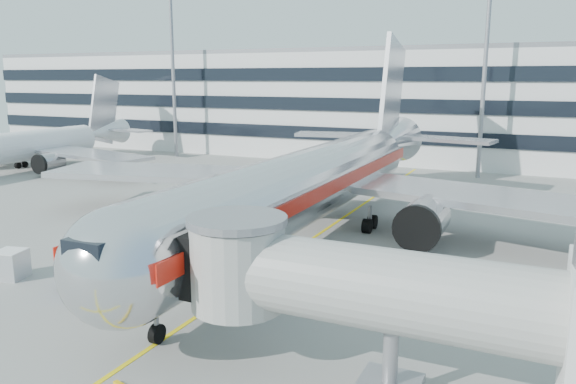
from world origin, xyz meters
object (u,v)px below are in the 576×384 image
at_px(cargo_container_left, 11,264).
at_px(cargo_container_right, 96,237).
at_px(baggage_tug, 80,274).
at_px(ramp_worker, 164,249).
at_px(main_jet, 321,178).
at_px(belt_loader, 140,247).
at_px(cargo_container_front, 104,250).

relative_size(cargo_container_left, cargo_container_right, 1.12).
distance_m(baggage_tug, ramp_worker, 5.86).
distance_m(main_jet, belt_loader, 13.87).
xyz_separation_m(cargo_container_right, ramp_worker, (6.04, -0.36, 0.03)).
xyz_separation_m(main_jet, belt_loader, (-8.58, -10.32, -3.53)).
height_order(cargo_container_left, cargo_container_right, cargo_container_right).
distance_m(main_jet, cargo_container_right, 16.49).
xyz_separation_m(baggage_tug, ramp_worker, (1.49, 5.67, 0.06)).
bearing_deg(cargo_container_left, baggage_tug, 5.34).
bearing_deg(main_jet, ramp_worker, -122.17).
relative_size(belt_loader, cargo_container_front, 2.96).
relative_size(belt_loader, ramp_worker, 2.98).
bearing_deg(main_jet, belt_loader, -129.74).
bearing_deg(belt_loader, cargo_container_left, -125.18).
bearing_deg(ramp_worker, main_jet, 15.35).
relative_size(main_jet, belt_loader, 9.78).
distance_m(baggage_tug, cargo_container_right, 7.56).
relative_size(cargo_container_left, cargo_container_front, 1.07).
xyz_separation_m(main_jet, cargo_container_left, (-12.99, -16.57, -3.40)).
relative_size(main_jet, cargo_container_front, 28.95).
bearing_deg(cargo_container_front, belt_loader, 47.75).
bearing_deg(main_jet, cargo_container_right, -141.37).
relative_size(main_jet, ramp_worker, 29.14).
distance_m(cargo_container_left, cargo_container_front, 5.38).
relative_size(baggage_tug, cargo_container_right, 1.63).
xyz_separation_m(belt_loader, cargo_container_front, (-1.55, -1.70, 0.08)).
distance_m(cargo_container_right, cargo_container_front, 3.15).
xyz_separation_m(cargo_container_right, cargo_container_front, (2.48, -1.94, -0.06)).
height_order(baggage_tug, cargo_container_left, baggage_tug).
distance_m(belt_loader, ramp_worker, 2.02).
xyz_separation_m(cargo_container_left, cargo_container_front, (2.86, 4.55, -0.05)).
distance_m(main_jet, baggage_tug, 18.33).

